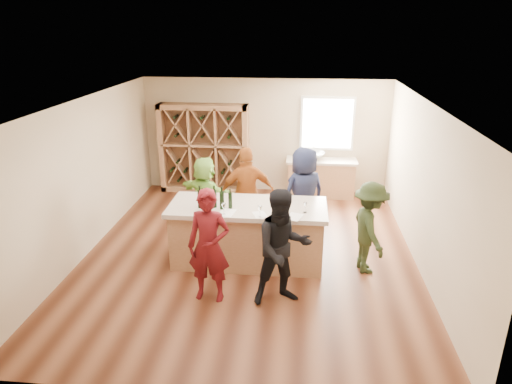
# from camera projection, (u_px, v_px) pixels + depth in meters

# --- Properties ---
(floor) EXTENTS (6.00, 7.00, 0.10)m
(floor) POSITION_uv_depth(u_px,v_px,m) (250.00, 256.00, 8.52)
(floor) COLOR brown
(floor) RESTS_ON ground
(ceiling) EXTENTS (6.00, 7.00, 0.10)m
(ceiling) POSITION_uv_depth(u_px,v_px,m) (249.00, 99.00, 7.50)
(ceiling) COLOR white
(ceiling) RESTS_ON ground
(wall_back) EXTENTS (6.00, 0.10, 2.80)m
(wall_back) POSITION_uv_depth(u_px,v_px,m) (265.00, 136.00, 11.32)
(wall_back) COLOR #C3AE8D
(wall_back) RESTS_ON ground
(wall_front) EXTENTS (6.00, 0.10, 2.80)m
(wall_front) POSITION_uv_depth(u_px,v_px,m) (210.00, 295.00, 4.70)
(wall_front) COLOR #C3AE8D
(wall_front) RESTS_ON ground
(wall_left) EXTENTS (0.10, 7.00, 2.80)m
(wall_left) POSITION_uv_depth(u_px,v_px,m) (83.00, 177.00, 8.29)
(wall_left) COLOR #C3AE8D
(wall_left) RESTS_ON ground
(wall_right) EXTENTS (0.10, 7.00, 2.80)m
(wall_right) POSITION_uv_depth(u_px,v_px,m) (428.00, 188.00, 7.72)
(wall_right) COLOR #C3AE8D
(wall_right) RESTS_ON ground
(window_frame) EXTENTS (1.30, 0.06, 1.30)m
(window_frame) POSITION_uv_depth(u_px,v_px,m) (327.00, 124.00, 10.98)
(window_frame) COLOR white
(window_frame) RESTS_ON wall_back
(window_pane) EXTENTS (1.18, 0.01, 1.18)m
(window_pane) POSITION_uv_depth(u_px,v_px,m) (327.00, 124.00, 10.95)
(window_pane) COLOR white
(window_pane) RESTS_ON wall_back
(wine_rack) EXTENTS (2.20, 0.45, 2.20)m
(wine_rack) POSITION_uv_depth(u_px,v_px,m) (204.00, 149.00, 11.30)
(wine_rack) COLOR #A2734D
(wine_rack) RESTS_ON floor
(back_counter_base) EXTENTS (1.60, 0.58, 0.86)m
(back_counter_base) POSITION_uv_depth(u_px,v_px,m) (321.00, 179.00, 11.20)
(back_counter_base) COLOR #A2734D
(back_counter_base) RESTS_ON floor
(back_counter_top) EXTENTS (1.70, 0.62, 0.06)m
(back_counter_top) POSITION_uv_depth(u_px,v_px,m) (322.00, 161.00, 11.04)
(back_counter_top) COLOR beige
(back_counter_top) RESTS_ON back_counter_base
(sink) EXTENTS (0.54, 0.54, 0.19)m
(sink) POSITION_uv_depth(u_px,v_px,m) (314.00, 156.00, 11.02)
(sink) COLOR silver
(sink) RESTS_ON back_counter_top
(faucet) EXTENTS (0.02, 0.02, 0.30)m
(faucet) POSITION_uv_depth(u_px,v_px,m) (314.00, 151.00, 11.16)
(faucet) COLOR silver
(faucet) RESTS_ON back_counter_top
(tasting_counter_base) EXTENTS (2.60, 1.00, 1.00)m
(tasting_counter_base) POSITION_uv_depth(u_px,v_px,m) (248.00, 236.00, 8.06)
(tasting_counter_base) COLOR #A2734D
(tasting_counter_base) RESTS_ON floor
(tasting_counter_top) EXTENTS (2.72, 1.12, 0.08)m
(tasting_counter_top) POSITION_uv_depth(u_px,v_px,m) (248.00, 207.00, 7.88)
(tasting_counter_top) COLOR beige
(tasting_counter_top) RESTS_ON tasting_counter_base
(wine_bottle_a) EXTENTS (0.09, 0.09, 0.31)m
(wine_bottle_a) POSITION_uv_depth(u_px,v_px,m) (200.00, 199.00, 7.71)
(wine_bottle_a) COLOR black
(wine_bottle_a) RESTS_ON tasting_counter_top
(wine_bottle_b) EXTENTS (0.08, 0.08, 0.29)m
(wine_bottle_b) POSITION_uv_depth(u_px,v_px,m) (203.00, 201.00, 7.67)
(wine_bottle_b) COLOR black
(wine_bottle_b) RESTS_ON tasting_counter_top
(wine_bottle_c) EXTENTS (0.10, 0.10, 0.31)m
(wine_bottle_c) POSITION_uv_depth(u_px,v_px,m) (214.00, 199.00, 7.73)
(wine_bottle_c) COLOR black
(wine_bottle_c) RESTS_ON tasting_counter_top
(wine_bottle_d) EXTENTS (0.09, 0.09, 0.31)m
(wine_bottle_d) POSITION_uv_depth(u_px,v_px,m) (222.00, 200.00, 7.66)
(wine_bottle_d) COLOR black
(wine_bottle_d) RESTS_ON tasting_counter_top
(wine_bottle_e) EXTENTS (0.08, 0.08, 0.28)m
(wine_bottle_e) POSITION_uv_depth(u_px,v_px,m) (230.00, 201.00, 7.69)
(wine_bottle_e) COLOR black
(wine_bottle_e) RESTS_ON tasting_counter_top
(wine_glass_a) EXTENTS (0.08, 0.08, 0.20)m
(wine_glass_a) POSITION_uv_depth(u_px,v_px,m) (224.00, 209.00, 7.45)
(wine_glass_a) COLOR white
(wine_glass_a) RESTS_ON tasting_counter_top
(wine_glass_b) EXTENTS (0.08, 0.08, 0.20)m
(wine_glass_b) POSITION_uv_depth(u_px,v_px,m) (260.00, 211.00, 7.35)
(wine_glass_b) COLOR white
(wine_glass_b) RESTS_ON tasting_counter_top
(wine_glass_c) EXTENTS (0.09, 0.09, 0.18)m
(wine_glass_c) POSITION_uv_depth(u_px,v_px,m) (284.00, 212.00, 7.34)
(wine_glass_c) COLOR white
(wine_glass_c) RESTS_ON tasting_counter_top
(wine_glass_d) EXTENTS (0.08, 0.08, 0.19)m
(wine_glass_d) POSITION_uv_depth(u_px,v_px,m) (276.00, 205.00, 7.62)
(wine_glass_d) COLOR white
(wine_glass_d) RESTS_ON tasting_counter_top
(wine_glass_e) EXTENTS (0.08, 0.08, 0.16)m
(wine_glass_e) POSITION_uv_depth(u_px,v_px,m) (305.00, 208.00, 7.53)
(wine_glass_e) COLOR white
(wine_glass_e) RESTS_ON tasting_counter_top
(tasting_menu_a) EXTENTS (0.30, 0.37, 0.00)m
(tasting_menu_a) POSITION_uv_depth(u_px,v_px,m) (227.00, 213.00, 7.55)
(tasting_menu_a) COLOR white
(tasting_menu_a) RESTS_ON tasting_counter_top
(tasting_menu_b) EXTENTS (0.28, 0.33, 0.00)m
(tasting_menu_b) POSITION_uv_depth(u_px,v_px,m) (260.00, 214.00, 7.48)
(tasting_menu_b) COLOR white
(tasting_menu_b) RESTS_ON tasting_counter_top
(tasting_menu_c) EXTENTS (0.33, 0.38, 0.00)m
(tasting_menu_c) POSITION_uv_depth(u_px,v_px,m) (294.00, 217.00, 7.40)
(tasting_menu_c) COLOR white
(tasting_menu_c) RESTS_ON tasting_counter_top
(person_near_left) EXTENTS (0.68, 0.52, 1.79)m
(person_near_left) POSITION_uv_depth(u_px,v_px,m) (209.00, 246.00, 6.83)
(person_near_left) COLOR #590F14
(person_near_left) RESTS_ON floor
(person_near_right) EXTENTS (0.99, 0.75, 1.82)m
(person_near_right) POSITION_uv_depth(u_px,v_px,m) (283.00, 248.00, 6.74)
(person_near_right) COLOR black
(person_near_right) RESTS_ON floor
(person_server) EXTENTS (0.68, 1.11, 1.60)m
(person_server) POSITION_uv_depth(u_px,v_px,m) (369.00, 228.00, 7.65)
(person_server) COLOR #263319
(person_server) RESTS_ON floor
(person_far_mid) EXTENTS (1.18, 0.81, 1.84)m
(person_far_mid) POSITION_uv_depth(u_px,v_px,m) (247.00, 193.00, 8.86)
(person_far_mid) COLOR #994C19
(person_far_mid) RESTS_ON floor
(person_far_right) EXTENTS (1.07, 0.97, 1.84)m
(person_far_right) POSITION_uv_depth(u_px,v_px,m) (304.00, 194.00, 8.83)
(person_far_right) COLOR #191E38
(person_far_right) RESTS_ON floor
(person_far_left) EXTENTS (1.53, 1.20, 1.58)m
(person_far_left) POSITION_uv_depth(u_px,v_px,m) (205.00, 195.00, 9.14)
(person_far_left) COLOR #8CC64C
(person_far_left) RESTS_ON floor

